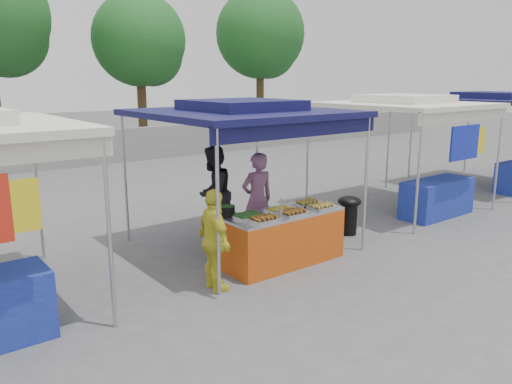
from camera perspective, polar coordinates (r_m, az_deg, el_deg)
ground_plane at (r=8.27m, az=2.58°, el=-7.85°), size 80.00×80.00×0.00m
back_wall at (r=17.76m, az=-21.14°, el=4.46°), size 40.00×0.25×1.20m
main_canopy at (r=8.51m, az=-1.55°, el=9.14°), size 3.20×3.20×2.57m
neighbor_stall_right at (r=11.59m, az=18.03°, el=5.67°), size 3.20×3.20×2.57m
neighbor_stall_far at (r=15.05m, az=26.72°, el=6.44°), size 3.20×3.20×2.57m
tree_2 at (r=20.95m, az=-12.89°, el=16.17°), size 3.65×3.62×6.22m
tree_3 at (r=23.95m, az=0.69°, el=17.20°), size 4.04×4.04×6.94m
vendor_table at (r=8.06m, az=3.07°, el=-5.21°), size 2.00×0.80×0.85m
food_tray_fl at (r=7.39m, az=0.94°, el=-3.14°), size 0.42×0.30×0.07m
food_tray_fm at (r=7.75m, az=4.26°, el=-2.41°), size 0.42×0.30×0.07m
food_tray_fr at (r=8.17m, az=7.53°, el=-1.69°), size 0.42×0.30×0.07m
food_tray_bl at (r=7.57m, az=-0.96°, el=-2.75°), size 0.42×0.30×0.07m
food_tray_bm at (r=7.95m, az=2.73°, el=-2.00°), size 0.42×0.30×0.07m
food_tray_br at (r=8.39m, az=5.86°, el=-1.27°), size 0.42×0.30×0.07m
cooking_pot at (r=7.68m, az=-3.45°, el=-2.18°), size 0.28×0.28×0.16m
skewer_cup at (r=7.68m, az=2.86°, el=-2.43°), size 0.08×0.08×0.10m
wok_burner at (r=9.66m, az=10.59°, el=-2.22°), size 0.45×0.45×0.75m
crate_left at (r=8.32m, az=-1.39°, el=-6.69°), size 0.46×0.32×0.28m
crate_right at (r=8.70m, az=1.09°, el=-5.65°), size 0.54×0.37×0.32m
crate_stacked at (r=8.60m, az=1.10°, el=-3.70°), size 0.50×0.35×0.30m
vendor_woman at (r=8.76m, az=0.14°, el=-0.89°), size 0.66×0.48×1.68m
helper_man at (r=9.19m, az=-4.88°, el=-0.08°), size 1.06×0.99×1.74m
customer_person at (r=6.96m, az=-4.77°, el=-5.54°), size 0.47×0.90×1.46m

